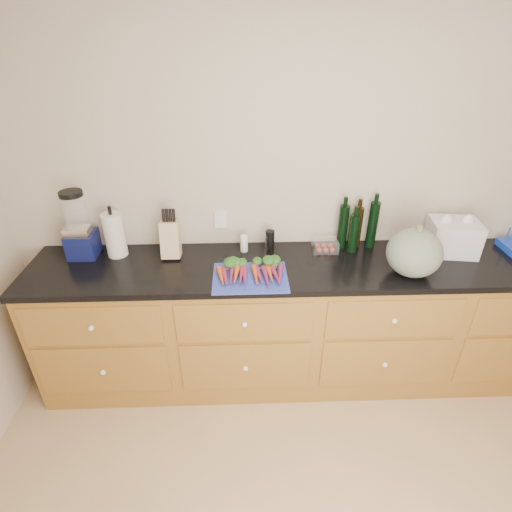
{
  "coord_description": "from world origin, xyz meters",
  "views": [
    {
      "loc": [
        -0.45,
        -0.87,
        2.25
      ],
      "look_at": [
        -0.37,
        1.2,
        1.06
      ],
      "focal_mm": 28.0,
      "sensor_mm": 36.0,
      "label": 1
    }
  ],
  "objects_px": {
    "paper_towel": "(115,235)",
    "tomato_box": "(325,245)",
    "cutting_board": "(250,278)",
    "knife_block": "(171,239)",
    "blender_appliance": "(79,229)",
    "carrots": "(250,270)",
    "squash": "(414,253)"
  },
  "relations": [
    {
      "from": "cutting_board",
      "to": "squash",
      "type": "distance_m",
      "value": 0.99
    },
    {
      "from": "squash",
      "to": "knife_block",
      "type": "bearing_deg",
      "value": 169.3
    },
    {
      "from": "cutting_board",
      "to": "tomato_box",
      "type": "height_order",
      "value": "tomato_box"
    },
    {
      "from": "blender_appliance",
      "to": "paper_towel",
      "type": "distance_m",
      "value": 0.22
    },
    {
      "from": "carrots",
      "to": "blender_appliance",
      "type": "xyz_separation_m",
      "value": [
        -1.08,
        0.28,
        0.16
      ]
    },
    {
      "from": "blender_appliance",
      "to": "knife_block",
      "type": "relative_size",
      "value": 1.88
    },
    {
      "from": "knife_block",
      "to": "tomato_box",
      "type": "bearing_deg",
      "value": 1.69
    },
    {
      "from": "paper_towel",
      "to": "tomato_box",
      "type": "xyz_separation_m",
      "value": [
        1.38,
        0.01,
        -0.11
      ]
    },
    {
      "from": "cutting_board",
      "to": "knife_block",
      "type": "distance_m",
      "value": 0.6
    },
    {
      "from": "paper_towel",
      "to": "tomato_box",
      "type": "bearing_deg",
      "value": 0.42
    },
    {
      "from": "carrots",
      "to": "knife_block",
      "type": "height_order",
      "value": "knife_block"
    },
    {
      "from": "squash",
      "to": "paper_towel",
      "type": "height_order",
      "value": "same"
    },
    {
      "from": "cutting_board",
      "to": "carrots",
      "type": "height_order",
      "value": "carrots"
    },
    {
      "from": "carrots",
      "to": "cutting_board",
      "type": "bearing_deg",
      "value": -90.0
    },
    {
      "from": "carrots",
      "to": "blender_appliance",
      "type": "height_order",
      "value": "blender_appliance"
    },
    {
      "from": "blender_appliance",
      "to": "squash",
      "type": "bearing_deg",
      "value": -8.23
    },
    {
      "from": "squash",
      "to": "blender_appliance",
      "type": "xyz_separation_m",
      "value": [
        -2.06,
        0.3,
        0.05
      ]
    },
    {
      "from": "carrots",
      "to": "paper_towel",
      "type": "relative_size",
      "value": 1.33
    },
    {
      "from": "carrots",
      "to": "blender_appliance",
      "type": "relative_size",
      "value": 0.86
    },
    {
      "from": "carrots",
      "to": "tomato_box",
      "type": "distance_m",
      "value": 0.59
    },
    {
      "from": "paper_towel",
      "to": "knife_block",
      "type": "bearing_deg",
      "value": -3.18
    },
    {
      "from": "carrots",
      "to": "paper_towel",
      "type": "xyz_separation_m",
      "value": [
        -0.87,
        0.28,
        0.11
      ]
    },
    {
      "from": "paper_towel",
      "to": "knife_block",
      "type": "relative_size",
      "value": 1.23
    },
    {
      "from": "cutting_board",
      "to": "knife_block",
      "type": "height_order",
      "value": "knife_block"
    },
    {
      "from": "squash",
      "to": "blender_appliance",
      "type": "height_order",
      "value": "blender_appliance"
    },
    {
      "from": "blender_appliance",
      "to": "knife_block",
      "type": "distance_m",
      "value": 0.58
    },
    {
      "from": "paper_towel",
      "to": "carrots",
      "type": "bearing_deg",
      "value": -18.06
    },
    {
      "from": "paper_towel",
      "to": "cutting_board",
      "type": "bearing_deg",
      "value": -20.26
    },
    {
      "from": "cutting_board",
      "to": "blender_appliance",
      "type": "distance_m",
      "value": 1.14
    },
    {
      "from": "cutting_board",
      "to": "blender_appliance",
      "type": "height_order",
      "value": "blender_appliance"
    },
    {
      "from": "carrots",
      "to": "squash",
      "type": "height_order",
      "value": "squash"
    },
    {
      "from": "cutting_board",
      "to": "tomato_box",
      "type": "xyz_separation_m",
      "value": [
        0.51,
        0.33,
        0.03
      ]
    }
  ]
}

